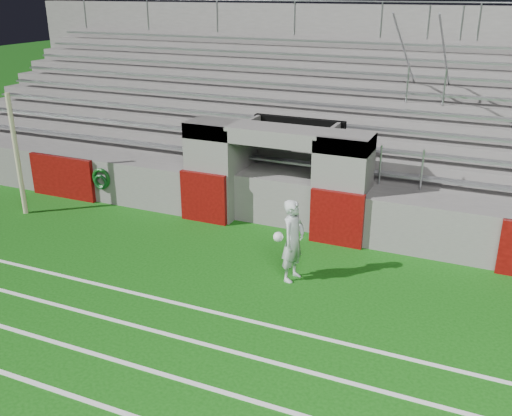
% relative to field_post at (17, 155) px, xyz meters
% --- Properties ---
extents(ground, '(90.00, 90.00, 0.00)m').
position_rel_field_post_xyz_m(ground, '(6.62, -1.50, -1.65)').
color(ground, '#104C0C').
rests_on(ground, ground).
extents(field_post, '(0.13, 0.13, 3.31)m').
position_rel_field_post_xyz_m(field_post, '(0.00, 0.00, 0.00)').
color(field_post, '#C3B991').
rests_on(field_post, ground).
extents(stadium_structure, '(26.00, 8.48, 5.42)m').
position_rel_field_post_xyz_m(stadium_structure, '(6.62, 6.46, -0.16)').
color(stadium_structure, '#615E5C').
rests_on(stadium_structure, ground).
extents(goalkeeper_with_ball, '(0.61, 0.72, 1.79)m').
position_rel_field_post_xyz_m(goalkeeper_with_ball, '(8.06, -0.63, -0.76)').
color(goalkeeper_with_ball, silver).
rests_on(goalkeeper_with_ball, ground).
extents(hose_coil, '(0.60, 0.15, 0.62)m').
position_rel_field_post_xyz_m(hose_coil, '(1.53, 1.43, -0.91)').
color(hose_coil, '#0C3D11').
rests_on(hose_coil, ground).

